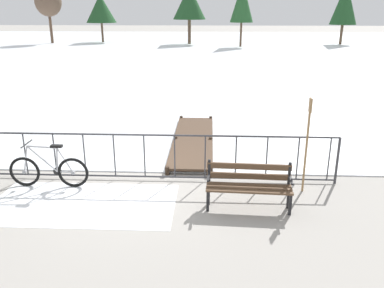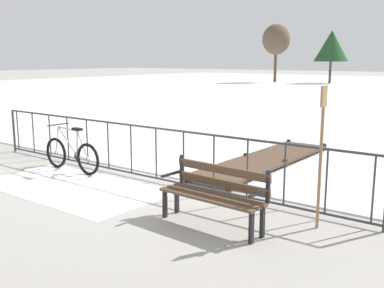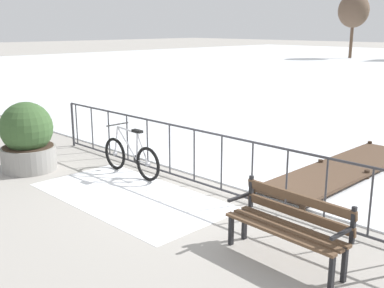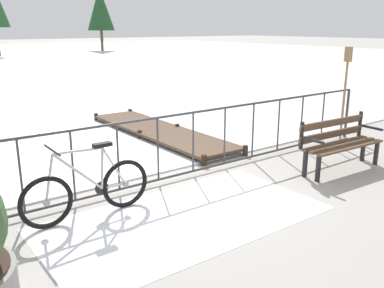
{
  "view_description": "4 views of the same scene",
  "coord_description": "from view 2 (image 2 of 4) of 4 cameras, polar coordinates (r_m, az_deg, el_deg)",
  "views": [
    {
      "loc": [
        1.75,
        -8.15,
        3.65
      ],
      "look_at": [
        1.39,
        -0.37,
        0.99
      ],
      "focal_mm": 37.5,
      "sensor_mm": 36.0,
      "label": 1
    },
    {
      "loc": [
        5.96,
        -6.25,
        2.33
      ],
      "look_at": [
        1.21,
        -0.03,
        0.85
      ],
      "focal_mm": 42.3,
      "sensor_mm": 36.0,
      "label": 2
    },
    {
      "loc": [
        5.48,
        -5.85,
        2.85
      ],
      "look_at": [
        -0.18,
        -0.21,
        0.85
      ],
      "focal_mm": 44.0,
      "sensor_mm": 36.0,
      "label": 3
    },
    {
      "loc": [
        -3.54,
        -5.17,
        2.35
      ],
      "look_at": [
        0.15,
        -0.22,
        0.62
      ],
      "focal_mm": 39.29,
      "sensor_mm": 36.0,
      "label": 4
    }
  ],
  "objects": [
    {
      "name": "park_bench",
      "position": [
        6.39,
        2.94,
        -5.84
      ],
      "size": [
        1.62,
        0.56,
        0.89
      ],
      "color": "brown",
      "rests_on": "ground"
    },
    {
      "name": "wooden_dock",
      "position": [
        10.2,
        9.16,
        -1.96
      ],
      "size": [
        1.1,
        4.59,
        0.2
      ],
      "color": "#4C3828",
      "rests_on": "ground"
    },
    {
      "name": "oar_upright",
      "position": [
        6.36,
        15.97,
        -0.52
      ],
      "size": [
        0.04,
        0.16,
        1.98
      ],
      "color": "#937047",
      "rests_on": "ground"
    },
    {
      "name": "tree_far_east",
      "position": [
        45.64,
        17.18,
        11.73
      ],
      "size": [
        3.2,
        3.2,
        4.98
      ],
      "color": "brown",
      "rests_on": "ground"
    },
    {
      "name": "tree_centre",
      "position": [
        46.4,
        10.57,
        12.8
      ],
      "size": [
        2.71,
        2.71,
        5.69
      ],
      "color": "brown",
      "rests_on": "ground"
    },
    {
      "name": "ground_plane",
      "position": [
        8.95,
        -6.08,
        -4.46
      ],
      "size": [
        160.0,
        160.0,
        0.0
      ],
      "primitive_type": "plane",
      "color": "#9E9991"
    },
    {
      "name": "bicycle_near_railing",
      "position": [
        9.77,
        -14.95,
        -1.24
      ],
      "size": [
        1.71,
        0.52,
        0.97
      ],
      "color": "black",
      "rests_on": "ground"
    },
    {
      "name": "railing_fence",
      "position": [
        8.82,
        -6.15,
        -0.95
      ],
      "size": [
        9.06,
        0.06,
        1.07
      ],
      "color": "#38383D",
      "rests_on": "ground"
    },
    {
      "name": "snow_patch",
      "position": [
        8.68,
        -14.96,
        -5.22
      ],
      "size": [
        3.6,
        1.89,
        0.01
      ],
      "primitive_type": "cube",
      "color": "white",
      "rests_on": "ground"
    }
  ]
}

